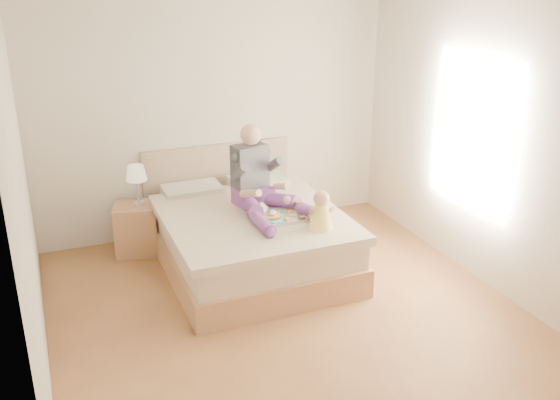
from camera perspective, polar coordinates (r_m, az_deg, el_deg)
name	(u,v)px	position (r m, az deg, el deg)	size (l,w,h in m)	color
room	(297,149)	(5.03, 1.57, 4.71)	(4.02, 4.22, 2.71)	brown
bed	(247,234)	(6.36, -3.08, -3.13)	(1.70, 2.18, 1.00)	#986947
nightstand	(137,229)	(6.77, -12.98, -2.58)	(0.52, 0.48, 0.54)	#986947
lamp	(137,175)	(6.54, -12.99, 2.22)	(0.21, 0.21, 0.44)	silver
adult	(259,184)	(6.16, -1.89, 1.48)	(0.73, 1.08, 0.85)	#663380
tray	(282,215)	(5.97, 0.15, -1.40)	(0.48, 0.38, 0.14)	silver
baby	(321,213)	(5.73, 3.74, -1.17)	(0.24, 0.33, 0.37)	#FFE150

